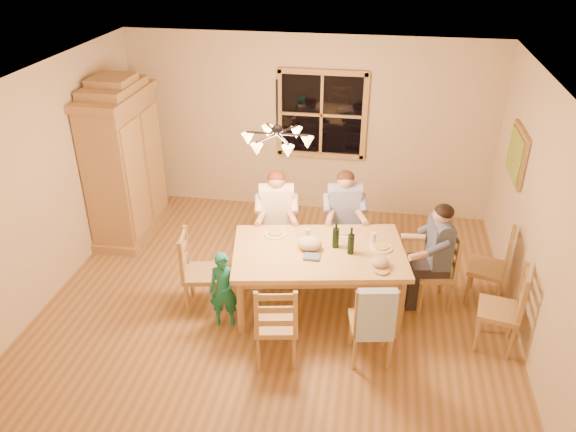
% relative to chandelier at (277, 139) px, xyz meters
% --- Properties ---
extents(floor, '(5.50, 5.50, 0.00)m').
position_rel_chandelier_xyz_m(floor, '(0.00, 0.00, -2.08)').
color(floor, brown).
rests_on(floor, ground).
extents(ceiling, '(5.50, 5.00, 0.02)m').
position_rel_chandelier_xyz_m(ceiling, '(0.00, 0.00, 0.62)').
color(ceiling, white).
rests_on(ceiling, wall_back).
extents(wall_back, '(5.50, 0.02, 2.70)m').
position_rel_chandelier_xyz_m(wall_back, '(0.00, 2.50, -0.73)').
color(wall_back, beige).
rests_on(wall_back, floor).
extents(wall_left, '(0.02, 5.00, 2.70)m').
position_rel_chandelier_xyz_m(wall_left, '(-2.75, 0.00, -0.73)').
color(wall_left, beige).
rests_on(wall_left, floor).
extents(wall_right, '(0.02, 5.00, 2.70)m').
position_rel_chandelier_xyz_m(wall_right, '(2.75, 0.00, -0.73)').
color(wall_right, beige).
rests_on(wall_right, floor).
extents(window, '(1.30, 0.06, 1.30)m').
position_rel_chandelier_xyz_m(window, '(0.20, 2.47, -0.53)').
color(window, black).
rests_on(window, wall_back).
extents(painting, '(0.06, 0.78, 0.64)m').
position_rel_chandelier_xyz_m(painting, '(2.71, 1.20, -0.48)').
color(painting, olive).
rests_on(painting, wall_right).
extents(chandelier, '(0.77, 0.68, 0.71)m').
position_rel_chandelier_xyz_m(chandelier, '(0.00, 0.00, 0.00)').
color(chandelier, black).
rests_on(chandelier, ceiling).
extents(armoire, '(0.66, 1.40, 2.30)m').
position_rel_chandelier_xyz_m(armoire, '(-2.42, 1.30, -1.02)').
color(armoire, olive).
rests_on(armoire, floor).
extents(dining_table, '(2.14, 1.53, 0.76)m').
position_rel_chandelier_xyz_m(dining_table, '(0.48, -0.02, -1.41)').
color(dining_table, tan).
rests_on(dining_table, floor).
extents(chair_far_left, '(0.51, 0.49, 0.99)m').
position_rel_chandelier_xyz_m(chair_far_left, '(-0.17, 0.80, -1.77)').
color(chair_far_left, '#9D7B45').
rests_on(chair_far_left, floor).
extents(chair_far_right, '(0.51, 0.49, 0.99)m').
position_rel_chandelier_xyz_m(chair_far_right, '(0.69, 0.96, -1.77)').
color(chair_far_right, '#9D7B45').
rests_on(chair_far_right, floor).
extents(chair_near_left, '(0.51, 0.49, 0.99)m').
position_rel_chandelier_xyz_m(chair_near_left, '(0.16, -1.02, -1.77)').
color(chair_near_left, '#9D7B45').
rests_on(chair_near_left, floor).
extents(chair_near_right, '(0.51, 0.49, 0.99)m').
position_rel_chandelier_xyz_m(chair_near_right, '(1.13, -0.84, -1.77)').
color(chair_near_right, '#9D7B45').
rests_on(chair_near_right, floor).
extents(chair_end_left, '(0.49, 0.51, 0.99)m').
position_rel_chandelier_xyz_m(chair_end_left, '(-0.86, -0.26, -1.77)').
color(chair_end_left, '#9D7B45').
rests_on(chair_end_left, floor).
extents(chair_end_right, '(0.49, 0.51, 0.99)m').
position_rel_chandelier_xyz_m(chair_end_right, '(1.82, 0.23, -1.77)').
color(chair_end_right, '#9D7B45').
rests_on(chair_end_right, floor).
extents(adult_woman, '(0.45, 0.48, 0.87)m').
position_rel_chandelier_xyz_m(adult_woman, '(-0.17, 0.80, -1.24)').
color(adult_woman, '#F6E5BE').
rests_on(adult_woman, floor).
extents(adult_plaid_man, '(0.45, 0.48, 0.87)m').
position_rel_chandelier_xyz_m(adult_plaid_man, '(0.69, 0.96, -1.24)').
color(adult_plaid_man, '#375099').
rests_on(adult_plaid_man, floor).
extents(adult_slate_man, '(0.48, 0.45, 0.87)m').
position_rel_chandelier_xyz_m(adult_slate_man, '(1.82, 0.23, -1.24)').
color(adult_slate_man, '#43506B').
rests_on(adult_slate_man, floor).
extents(towel, '(0.39, 0.17, 0.58)m').
position_rel_chandelier_xyz_m(towel, '(1.16, -1.03, -1.38)').
color(towel, '#A8CAE4').
rests_on(towel, chair_near_right).
extents(wine_bottle_a, '(0.08, 0.08, 0.33)m').
position_rel_chandelier_xyz_m(wine_bottle_a, '(0.66, 0.08, -1.15)').
color(wine_bottle_a, black).
rests_on(wine_bottle_a, dining_table).
extents(wine_bottle_b, '(0.08, 0.08, 0.33)m').
position_rel_chandelier_xyz_m(wine_bottle_b, '(0.84, -0.02, -1.15)').
color(wine_bottle_b, black).
rests_on(wine_bottle_b, dining_table).
extents(plate_woman, '(0.26, 0.26, 0.02)m').
position_rel_chandelier_xyz_m(plate_woman, '(-0.08, 0.25, -1.31)').
color(plate_woman, white).
rests_on(plate_woman, dining_table).
extents(plate_plaid, '(0.26, 0.26, 0.02)m').
position_rel_chandelier_xyz_m(plate_plaid, '(0.72, 0.41, -1.31)').
color(plate_plaid, white).
rests_on(plate_plaid, dining_table).
extents(plate_slate, '(0.26, 0.26, 0.02)m').
position_rel_chandelier_xyz_m(plate_slate, '(1.18, 0.14, -1.31)').
color(plate_slate, white).
rests_on(plate_slate, dining_table).
extents(wine_glass_a, '(0.06, 0.06, 0.14)m').
position_rel_chandelier_xyz_m(wine_glass_a, '(0.31, 0.20, -1.25)').
color(wine_glass_a, silver).
rests_on(wine_glass_a, dining_table).
extents(wine_glass_b, '(0.06, 0.06, 0.14)m').
position_rel_chandelier_xyz_m(wine_glass_b, '(1.08, 0.23, -1.25)').
color(wine_glass_b, silver).
rests_on(wine_glass_b, dining_table).
extents(cap, '(0.20, 0.20, 0.11)m').
position_rel_chandelier_xyz_m(cap, '(1.17, -0.24, -1.26)').
color(cap, tan).
rests_on(cap, dining_table).
extents(napkin, '(0.20, 0.17, 0.03)m').
position_rel_chandelier_xyz_m(napkin, '(0.42, -0.20, -1.30)').
color(napkin, slate).
rests_on(napkin, dining_table).
extents(cloth_bundle, '(0.28, 0.22, 0.15)m').
position_rel_chandelier_xyz_m(cloth_bundle, '(0.37, -0.01, -1.24)').
color(cloth_bundle, '#C4B68E').
rests_on(cloth_bundle, dining_table).
extents(child, '(0.37, 0.27, 0.93)m').
position_rel_chandelier_xyz_m(child, '(-0.52, -0.56, -1.61)').
color(child, '#1B7C67').
rests_on(child, floor).
extents(chair_spare_front, '(0.50, 0.51, 0.99)m').
position_rel_chandelier_xyz_m(chair_spare_front, '(2.45, -0.41, -1.77)').
color(chair_spare_front, '#9D7B45').
rests_on(chair_spare_front, floor).
extents(chair_spare_back, '(0.52, 0.54, 0.99)m').
position_rel_chandelier_xyz_m(chair_spare_back, '(2.45, 0.40, -1.77)').
color(chair_spare_back, '#9D7B45').
rests_on(chair_spare_back, floor).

